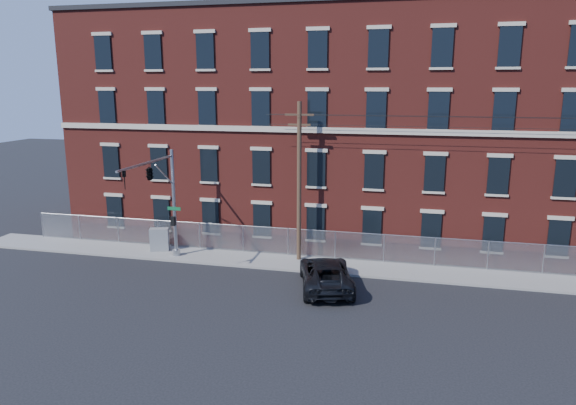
# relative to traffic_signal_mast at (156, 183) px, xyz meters

# --- Properties ---
(ground) EXTENTS (140.00, 140.00, 0.00)m
(ground) POSITION_rel_traffic_signal_mast_xyz_m (6.00, -2.18, -5.39)
(ground) COLOR black
(ground) RESTS_ON ground
(sidewalk) EXTENTS (65.00, 3.00, 0.12)m
(sidewalk) POSITION_rel_traffic_signal_mast_xyz_m (18.00, 2.82, -5.33)
(sidewalk) COLOR gray
(sidewalk) RESTS_ON ground
(mill_building) EXTENTS (55.30, 14.32, 16.30)m
(mill_building) POSITION_rel_traffic_signal_mast_xyz_m (18.00, 11.75, 2.76)
(mill_building) COLOR maroon
(mill_building) RESTS_ON ground
(chain_link_fence) EXTENTS (59.06, 0.06, 1.85)m
(chain_link_fence) POSITION_rel_traffic_signal_mast_xyz_m (18.00, 4.12, -4.33)
(chain_link_fence) COLOR #A5A8AD
(chain_link_fence) RESTS_ON ground
(traffic_signal_mast) EXTENTS (0.90, 6.75, 7.00)m
(traffic_signal_mast) POSITION_rel_traffic_signal_mast_xyz_m (0.00, 0.00, 0.00)
(traffic_signal_mast) COLOR #9EA0A5
(traffic_signal_mast) RESTS_ON ground
(utility_pole_near) EXTENTS (1.80, 0.28, 10.00)m
(utility_pole_near) POSITION_rel_traffic_signal_mast_xyz_m (8.00, 3.42, -0.05)
(utility_pole_near) COLOR #483524
(utility_pole_near) RESTS_ON ground
(pickup_truck) EXTENTS (4.09, 6.35, 1.63)m
(pickup_truck) POSITION_rel_traffic_signal_mast_xyz_m (10.42, -0.70, -4.57)
(pickup_truck) COLOR black
(pickup_truck) RESTS_ON ground
(utility_cabinet) EXTENTS (1.36, 0.98, 1.54)m
(utility_cabinet) POSITION_rel_traffic_signal_mast_xyz_m (-1.55, 3.04, -4.50)
(utility_cabinet) COLOR slate
(utility_cabinet) RESTS_ON sidewalk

